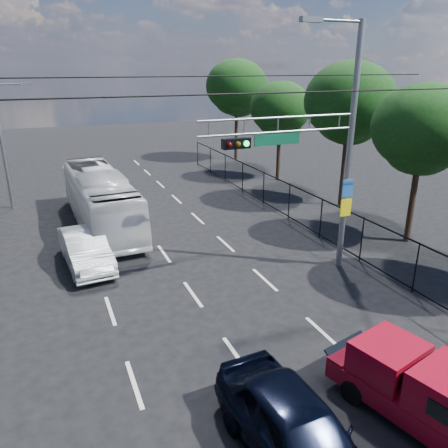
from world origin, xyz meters
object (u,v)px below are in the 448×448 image
red_pickup (429,392)px  navy_hatchback (297,433)px  white_bus (100,199)px  white_van (85,249)px  signal_mast (324,143)px

red_pickup → navy_hatchback: size_ratio=1.02×
red_pickup → white_bus: size_ratio=0.47×
red_pickup → white_van: bearing=117.7°
navy_hatchback → white_bus: bearing=92.4°
white_bus → white_van: bearing=-107.7°
white_van → white_bus: bearing=69.7°
red_pickup → navy_hatchback: bearing=175.8°
signal_mast → white_van: signal_mast is taller
white_bus → white_van: 5.04m
white_bus → signal_mast: bearing=-53.1°
white_van → red_pickup: bearing=-67.3°
navy_hatchback → white_van: navy_hatchback is taller
signal_mast → navy_hatchback: (-5.64, -7.74, -4.43)m
signal_mast → red_pickup: 9.36m
red_pickup → navy_hatchback: (-3.35, 0.24, -0.11)m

